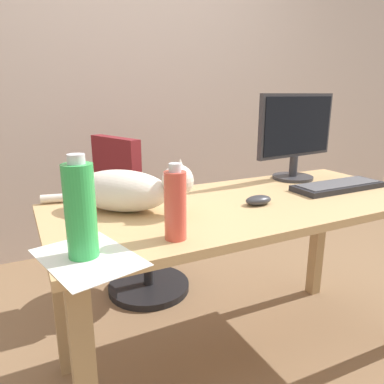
# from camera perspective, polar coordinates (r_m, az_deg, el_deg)

# --- Properties ---
(ground_plane) EXTENTS (8.00, 8.00, 0.00)m
(ground_plane) POSITION_cam_1_polar(r_m,az_deg,el_deg) (1.80, 7.54, -24.47)
(ground_plane) COLOR #846647
(back_wall) EXTENTS (6.00, 0.04, 2.60)m
(back_wall) POSITION_cam_1_polar(r_m,az_deg,el_deg) (2.78, -10.24, 18.19)
(back_wall) COLOR beige
(back_wall) RESTS_ON ground_plane
(desk) EXTENTS (1.53, 0.66, 0.74)m
(desk) POSITION_cam_1_polar(r_m,az_deg,el_deg) (1.48, 8.39, -5.42)
(desk) COLOR tan
(desk) RESTS_ON ground_plane
(office_chair) EXTENTS (0.51, 0.48, 0.94)m
(office_chair) POSITION_cam_1_polar(r_m,az_deg,el_deg) (2.08, -8.25, -5.74)
(office_chair) COLOR black
(office_chair) RESTS_ON ground_plane
(monitor) EXTENTS (0.48, 0.20, 0.41)m
(monitor) POSITION_cam_1_polar(r_m,az_deg,el_deg) (1.84, 16.16, 8.90)
(monitor) COLOR #333338
(monitor) RESTS_ON desk
(keyboard) EXTENTS (0.44, 0.15, 0.03)m
(keyboard) POSITION_cam_1_polar(r_m,az_deg,el_deg) (1.74, 22.14, 0.89)
(keyboard) COLOR #232328
(keyboard) RESTS_ON desk
(cat) EXTENTS (0.48, 0.43, 0.20)m
(cat) POSITION_cam_1_polar(r_m,az_deg,el_deg) (1.31, -10.22, 0.42)
(cat) COLOR silver
(cat) RESTS_ON desk
(computer_mouse) EXTENTS (0.11, 0.06, 0.04)m
(computer_mouse) POSITION_cam_1_polar(r_m,az_deg,el_deg) (1.41, 10.46, -1.27)
(computer_mouse) COLOR #333338
(computer_mouse) RESTS_ON desk
(paper_sheet) EXTENTS (0.28, 0.34, 0.00)m
(paper_sheet) POSITION_cam_1_polar(r_m,az_deg,el_deg) (0.99, -16.13, -9.91)
(paper_sheet) COLOR white
(paper_sheet) RESTS_ON desk
(water_bottle) EXTENTS (0.08, 0.08, 0.27)m
(water_bottle) POSITION_cam_1_polar(r_m,az_deg,el_deg) (0.95, -17.25, -2.79)
(water_bottle) COLOR green
(water_bottle) RESTS_ON desk
(spray_bottle) EXTENTS (0.06, 0.06, 0.23)m
(spray_bottle) POSITION_cam_1_polar(r_m,az_deg,el_deg) (1.04, -2.66, -2.01)
(spray_bottle) COLOR #D84C3D
(spray_bottle) RESTS_ON desk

